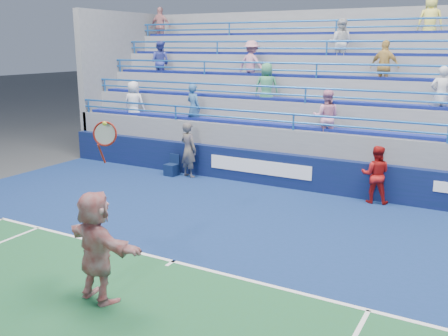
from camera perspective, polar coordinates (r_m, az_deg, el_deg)
The scene contains 7 objects.
ground at distance 10.80m, azimuth -5.82°, elevation -10.68°, with size 120.00×120.00×0.00m, color #333538.
sponsor_wall at distance 16.07m, azimuth 7.51°, elevation -0.36°, with size 18.00×0.32×1.10m.
bleacher_stand at distance 19.36m, azimuth 11.76°, elevation 4.90°, with size 18.00×5.60×6.13m.
judge_chair at distance 17.58m, azimuth -5.98°, elevation -0.12°, with size 0.44×0.44×0.74m.
tennis_player at distance 9.16m, azimuth -14.36°, elevation -8.68°, with size 1.98×0.97×3.28m.
line_judge at distance 17.21m, azimuth -4.08°, elevation 2.09°, with size 0.70×0.46×1.93m, color #141639.
ball_girl at distance 14.99m, azimuth 16.94°, elevation -0.73°, with size 0.82×0.64×1.69m, color #A11312.
Camera 1 is at (5.70, -8.00, 4.48)m, focal length 40.00 mm.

